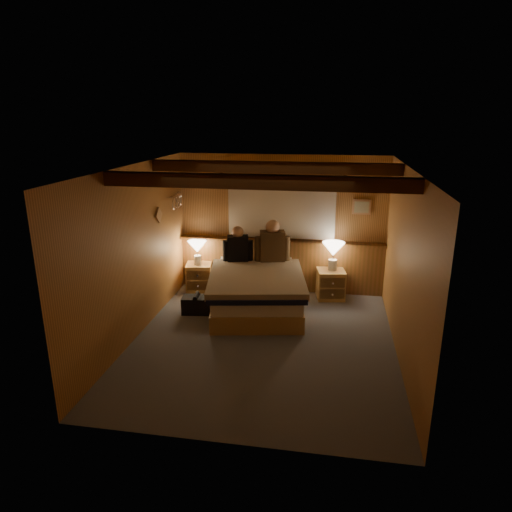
% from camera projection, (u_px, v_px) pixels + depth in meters
% --- Properties ---
extents(floor, '(4.20, 4.20, 0.00)m').
position_uv_depth(floor, '(263.00, 342.00, 6.37)').
color(floor, '#494D57').
rests_on(floor, ground).
extents(ceiling, '(4.20, 4.20, 0.00)m').
position_uv_depth(ceiling, '(264.00, 168.00, 5.66)').
color(ceiling, '#B48443').
rests_on(ceiling, wall_back).
extents(wall_back, '(3.60, 0.00, 3.60)m').
position_uv_depth(wall_back, '(282.00, 224.00, 7.99)').
color(wall_back, '#BE8144').
rests_on(wall_back, floor).
extents(wall_left, '(0.00, 4.20, 4.20)m').
position_uv_depth(wall_left, '(135.00, 253.00, 6.30)').
color(wall_left, '#BE8144').
rests_on(wall_left, floor).
extents(wall_right, '(0.00, 4.20, 4.20)m').
position_uv_depth(wall_right, '(405.00, 267.00, 5.73)').
color(wall_right, '#BE8144').
rests_on(wall_right, floor).
extents(wall_front, '(3.60, 0.00, 3.60)m').
position_uv_depth(wall_front, '(228.00, 331.00, 4.04)').
color(wall_front, '#BE8144').
rests_on(wall_front, floor).
extents(wainscot, '(3.60, 0.23, 0.94)m').
position_uv_depth(wainscot, '(280.00, 264.00, 8.14)').
color(wainscot, brown).
rests_on(wainscot, wall_back).
extents(curtain_window, '(2.18, 0.09, 1.11)m').
position_uv_depth(curtain_window, '(281.00, 207.00, 7.83)').
color(curtain_window, '#412610').
rests_on(curtain_window, wall_back).
extents(ceiling_beams, '(3.60, 1.65, 0.16)m').
position_uv_depth(ceiling_beams, '(266.00, 174.00, 5.83)').
color(ceiling_beams, '#412610').
rests_on(ceiling_beams, ceiling).
extents(coat_rail, '(0.05, 0.55, 0.24)m').
position_uv_depth(coat_rail, '(176.00, 200.00, 7.63)').
color(coat_rail, silver).
rests_on(coat_rail, wall_left).
extents(framed_print, '(0.30, 0.04, 0.25)m').
position_uv_depth(framed_print, '(362.00, 207.00, 7.65)').
color(framed_print, tan).
rests_on(framed_print, wall_back).
extents(bed, '(1.73, 2.09, 0.64)m').
position_uv_depth(bed, '(256.00, 291.00, 7.30)').
color(bed, '#AF874A').
rests_on(bed, floor).
extents(nightstand_left, '(0.51, 0.47, 0.49)m').
position_uv_depth(nightstand_left, '(199.00, 277.00, 8.20)').
color(nightstand_left, '#AF874A').
rests_on(nightstand_left, floor).
extents(nightstand_right, '(0.52, 0.48, 0.50)m').
position_uv_depth(nightstand_right, '(331.00, 284.00, 7.82)').
color(nightstand_right, '#AF874A').
rests_on(nightstand_right, floor).
extents(lamp_left, '(0.33, 0.33, 0.43)m').
position_uv_depth(lamp_left, '(197.00, 248.00, 8.02)').
color(lamp_left, silver).
rests_on(lamp_left, nightstand_left).
extents(lamp_right, '(0.37, 0.37, 0.49)m').
position_uv_depth(lamp_right, '(333.00, 251.00, 7.66)').
color(lamp_right, silver).
rests_on(lamp_right, nightstand_right).
extents(person_left, '(0.51, 0.28, 0.63)m').
position_uv_depth(person_left, '(238.00, 247.00, 7.76)').
color(person_left, black).
rests_on(person_left, bed).
extents(person_right, '(0.59, 0.33, 0.74)m').
position_uv_depth(person_right, '(272.00, 244.00, 7.75)').
color(person_right, '#45301B').
rests_on(person_right, bed).
extents(duffel_bag, '(0.48, 0.33, 0.32)m').
position_uv_depth(duffel_bag, '(197.00, 304.00, 7.26)').
color(duffel_bag, black).
rests_on(duffel_bag, floor).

